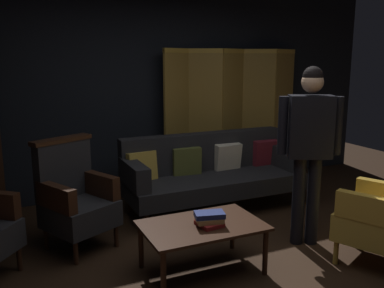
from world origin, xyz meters
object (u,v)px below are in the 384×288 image
Objects in this scene: velvet_couch at (211,171)px; book_red_leather at (209,224)px; coffee_table at (202,229)px; book_navy_cloth at (209,215)px; armchair_gilt_accent at (384,212)px; armchair_wing_right at (75,197)px; standing_figure at (309,140)px; book_tan_leather at (209,220)px; folding_screen at (232,116)px.

velvet_couch reaches higher than book_red_leather.
coffee_table is 4.14× the size of book_navy_cloth.
armchair_wing_right is at bearing 147.65° from armchair_gilt_accent.
book_tan_leather is at bearing -173.03° from standing_figure.
book_navy_cloth is at bearing -173.03° from standing_figure.
folding_screen is 8.67× the size of book_navy_cloth.
coffee_table is (-0.78, -1.36, -0.08)m from velvet_couch.
book_navy_cloth is at bearing -90.00° from book_red_leather.
book_red_leather is at bearing 90.00° from book_tan_leather.
book_red_leather is (-1.41, 0.50, -0.05)m from armchair_gilt_accent.
coffee_table is 1.28m from armchair_wing_right.
armchair_wing_right is (-2.37, -1.18, -0.50)m from folding_screen.
standing_figure is 1.22m from book_navy_cloth.
armchair_wing_right is at bearing 133.18° from book_navy_cloth.
book_red_leather is (-0.74, -1.41, -0.02)m from velvet_couch.
folding_screen is 2.65m from book_navy_cloth.
book_tan_leather is 0.04m from book_navy_cloth.
coffee_table is at bearing -46.54° from armchair_wing_right.
velvet_couch is 9.78× the size of book_tan_leather.
armchair_gilt_accent reaches higher than coffee_table.
velvet_couch is 8.77× the size of book_navy_cloth.
velvet_couch is at bearing 109.53° from armchair_gilt_accent.
armchair_gilt_accent is at bearing -20.72° from coffee_table.
coffee_table is (-1.49, -2.11, -0.61)m from folding_screen.
folding_screen is 2.66m from book_red_leather.
book_tan_leather is (0.92, -0.98, -0.02)m from armchair_wing_right.
book_tan_leather is (0.04, -0.05, 0.10)m from coffee_table.
folding_screen is 2.66m from coffee_table.
book_tan_leather is (-1.41, 0.50, -0.02)m from armchair_gilt_accent.
coffee_table is at bearing 159.28° from armchair_gilt_accent.
armchair_gilt_accent is (1.45, -0.55, 0.12)m from coffee_table.
book_navy_cloth is (-1.10, -0.14, -0.51)m from standing_figure.
armchair_gilt_accent is at bearing -90.90° from folding_screen.
coffee_table is at bearing -125.30° from folding_screen.
armchair_wing_right is at bearing 157.36° from standing_figure.
coffee_table is 0.59× the size of standing_figure.
folding_screen is 0.99× the size of velvet_couch.
book_red_leather is 0.04m from book_tan_leather.
book_tan_leather is at bearing -46.82° from armchair_wing_right.
book_navy_cloth reaches higher than book_red_leather.
folding_screen is 2.10× the size of coffee_table.
coffee_table is at bearing 127.74° from book_navy_cloth.
standing_figure reaches higher than velvet_couch.
armchair_wing_right reaches higher than velvet_couch.
book_red_leather is (0.04, -0.05, 0.06)m from coffee_table.
folding_screen reaches higher than coffee_table.
armchair_gilt_accent reaches higher than book_red_leather.
armchair_gilt_accent is 1.50m from book_red_leather.
coffee_table is at bearing -119.81° from velvet_couch.
book_navy_cloth reaches higher than coffee_table.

